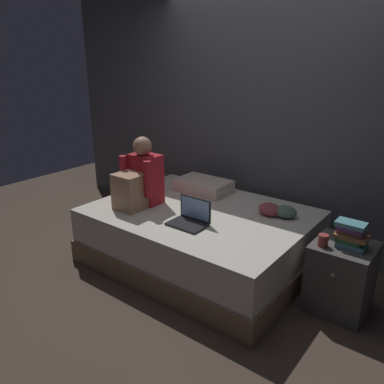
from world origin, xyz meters
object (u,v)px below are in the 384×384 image
object	(u,v)px
person_sitting	(139,180)
bed	(200,237)
book_stack	(351,235)
pillow	(204,186)
clothes_pile	(276,211)
nightstand	(340,277)
mug	(323,240)
laptop	(191,218)

from	to	relation	value
person_sitting	bed	bearing A→B (deg)	22.99
person_sitting	book_stack	size ratio (longest dim) A/B	2.79
person_sitting	pillow	xyz separation A→B (m)	(0.26, 0.68, -0.19)
clothes_pile	nightstand	bearing A→B (deg)	-18.62
nightstand	mug	distance (m)	0.37
bed	pillow	size ratio (longest dim) A/B	3.57
person_sitting	clothes_pile	size ratio (longest dim) A/B	1.93
nightstand	mug	xyz separation A→B (m)	(-0.13, -0.12, 0.32)
pillow	person_sitting	bearing A→B (deg)	-110.74
bed	book_stack	world-z (taller)	book_stack
nightstand	book_stack	distance (m)	0.38
nightstand	clothes_pile	bearing A→B (deg)	161.38
bed	mug	xyz separation A→B (m)	(1.17, -0.04, 0.33)
nightstand	laptop	world-z (taller)	laptop
bed	nightstand	world-z (taller)	nightstand
person_sitting	clothes_pile	distance (m)	1.30
laptop	person_sitting	bearing A→B (deg)	174.53
bed	pillow	distance (m)	0.63
mug	laptop	bearing A→B (deg)	-166.29
bed	person_sitting	distance (m)	0.79
laptop	bed	bearing A→B (deg)	111.70
person_sitting	clothes_pile	world-z (taller)	person_sitting
person_sitting	laptop	xyz separation A→B (m)	(0.67, -0.06, -0.20)
nightstand	mug	size ratio (longest dim) A/B	6.16
pillow	clothes_pile	distance (m)	0.92
bed	book_stack	bearing A→B (deg)	3.01
pillow	clothes_pile	world-z (taller)	pillow
bed	person_sitting	world-z (taller)	person_sitting
pillow	mug	world-z (taller)	pillow
clothes_pile	laptop	bearing A→B (deg)	-129.73
nightstand	person_sitting	world-z (taller)	person_sitting
clothes_pile	pillow	bearing A→B (deg)	171.20
nightstand	book_stack	bearing A→B (deg)	-18.29
pillow	clothes_pile	xyz separation A→B (m)	(0.91, -0.14, -0.01)
book_stack	mug	world-z (taller)	book_stack
bed	pillow	xyz separation A→B (m)	(-0.29, 0.45, 0.34)
bed	clothes_pile	bearing A→B (deg)	26.46
bed	person_sitting	size ratio (longest dim) A/B	3.05
book_stack	clothes_pile	xyz separation A→B (m)	(-0.71, 0.24, -0.06)
bed	laptop	xyz separation A→B (m)	(0.12, -0.30, 0.33)
mug	clothes_pile	world-z (taller)	clothes_pile
person_sitting	pillow	world-z (taller)	person_sitting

